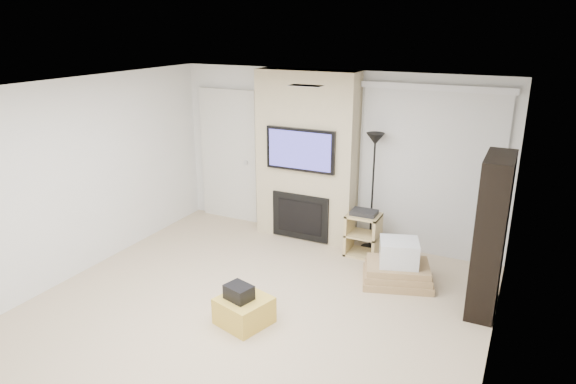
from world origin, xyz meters
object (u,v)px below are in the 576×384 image
at_px(floor_lamp, 374,159).
at_px(bookshelf, 491,235).
at_px(box_stack, 398,267).
at_px(ottoman, 244,311).
at_px(av_stand, 363,232).

relative_size(floor_lamp, bookshelf, 0.95).
distance_m(box_stack, bookshelf, 1.25).
xyz_separation_m(ottoman, bookshelf, (2.29, 1.48, 0.75)).
relative_size(ottoman, box_stack, 0.50).
distance_m(floor_lamp, av_stand, 1.02).
bearing_deg(ottoman, floor_lamp, 75.49).
distance_m(ottoman, av_stand, 2.33).
bearing_deg(floor_lamp, ottoman, -104.51).
bearing_deg(floor_lamp, av_stand, -98.22).
height_order(ottoman, floor_lamp, floor_lamp).
height_order(box_stack, bookshelf, bookshelf).
distance_m(av_stand, bookshelf, 1.93).
relative_size(av_stand, bookshelf, 0.37).
relative_size(floor_lamp, av_stand, 2.58).
bearing_deg(box_stack, av_stand, 137.34).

